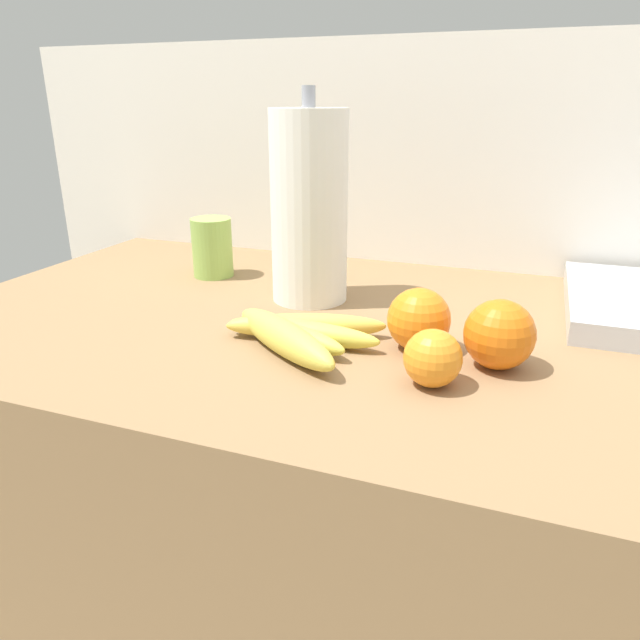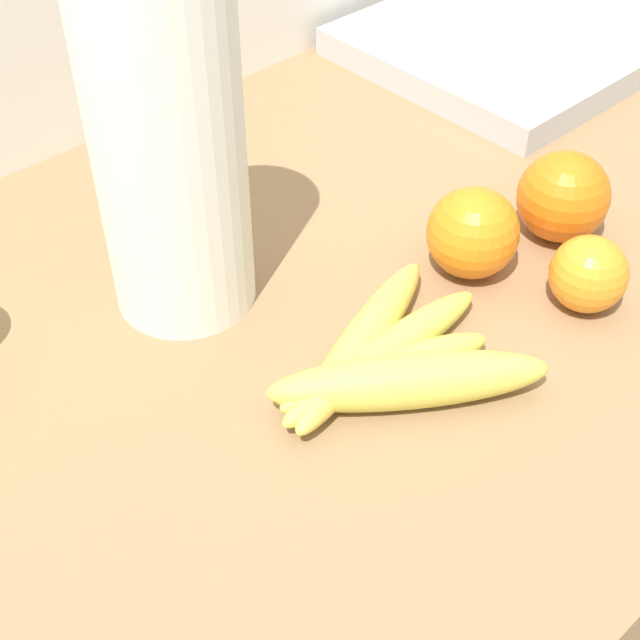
# 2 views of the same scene
# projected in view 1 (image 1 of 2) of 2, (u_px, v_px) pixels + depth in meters

# --- Properties ---
(counter) EXTENTS (1.54, 0.70, 0.89)m
(counter) POSITION_uv_depth(u_px,v_px,m) (425.00, 589.00, 0.95)
(counter) COLOR olive
(counter) RESTS_ON ground
(wall_back) EXTENTS (1.94, 0.06, 1.30)m
(wall_back) POSITION_uv_depth(u_px,v_px,m) (467.00, 379.00, 1.22)
(wall_back) COLOR silver
(wall_back) RESTS_ON ground
(banana_bunch) EXTENTS (0.21, 0.19, 0.04)m
(banana_bunch) POSITION_uv_depth(u_px,v_px,m) (294.00, 333.00, 0.75)
(banana_bunch) COLOR #DAC84C
(banana_bunch) RESTS_ON counter
(orange_right) EXTENTS (0.08, 0.08, 0.08)m
(orange_right) POSITION_uv_depth(u_px,v_px,m) (419.00, 319.00, 0.74)
(orange_right) COLOR orange
(orange_right) RESTS_ON counter
(orange_center) EXTENTS (0.07, 0.07, 0.07)m
(orange_center) POSITION_uv_depth(u_px,v_px,m) (433.00, 358.00, 0.65)
(orange_center) COLOR orange
(orange_center) RESTS_ON counter
(orange_far_right) EXTENTS (0.08, 0.08, 0.08)m
(orange_far_right) POSITION_uv_depth(u_px,v_px,m) (499.00, 334.00, 0.69)
(orange_far_right) COLOR orange
(orange_far_right) RESTS_ON counter
(paper_towel_roll) EXTENTS (0.12, 0.12, 0.32)m
(paper_towel_roll) POSITION_uv_depth(u_px,v_px,m) (309.00, 208.00, 0.89)
(paper_towel_roll) COLOR white
(paper_towel_roll) RESTS_ON counter
(mug) EXTENTS (0.07, 0.07, 0.10)m
(mug) POSITION_uv_depth(u_px,v_px,m) (212.00, 247.00, 1.05)
(mug) COLOR #94BF56
(mug) RESTS_ON counter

